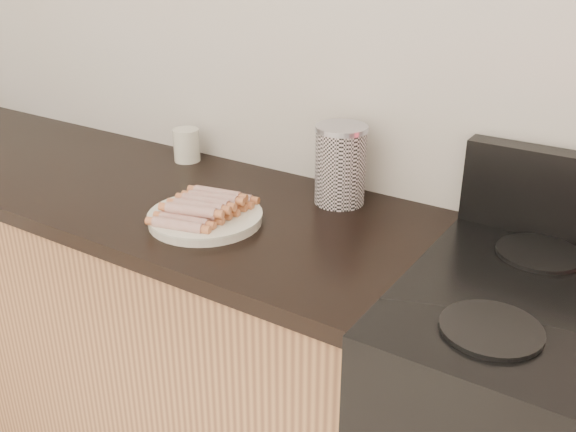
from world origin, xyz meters
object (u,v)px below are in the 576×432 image
Objects in this scene: side_plate at (200,219)px; canister at (340,165)px; main_plate at (205,219)px; mug at (187,145)px.

side_plate is 1.13× the size of canister.
canister is (0.22, 0.29, 0.10)m from side_plate.
main_plate is 0.01m from side_plate.
main_plate is at bearing -126.54° from canister.
side_plate is 2.35× the size of mug.
main_plate reaches higher than side_plate.
side_plate is at bearing -44.98° from mug.
mug is (-0.55, 0.03, -0.05)m from canister.
mug is (-0.32, 0.32, 0.04)m from side_plate.
main_plate is 2.77× the size of mug.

